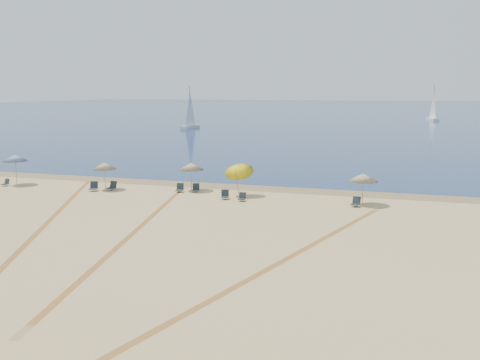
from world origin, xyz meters
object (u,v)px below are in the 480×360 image
object	(u,v)px
chair_7	(356,202)
sailboat_2	(190,116)
umbrella_1	(104,166)
chair_3	(180,188)
sailboat_1	(433,110)
umbrella_2	(191,166)
chair_1	(94,187)
chair_4	(196,188)
chair_2	(112,186)
umbrella_3	(239,169)
chair_0	(6,183)
umbrella_0	(15,158)
chair_6	(242,197)
chair_5	(225,195)
umbrella_4	(363,177)

from	to	relation	value
chair_7	sailboat_2	world-z (taller)	sailboat_2
umbrella_1	chair_3	distance (m)	6.47
sailboat_1	umbrella_2	bearing A→B (deg)	-116.74
umbrella_2	chair_7	world-z (taller)	umbrella_2
chair_1	chair_4	size ratio (longest dim) A/B	1.13
sailboat_1	chair_2	bearing A→B (deg)	-119.44
umbrella_3	umbrella_2	bearing A→B (deg)	166.74
chair_7	chair_4	bearing A→B (deg)	-176.10
chair_0	chair_3	distance (m)	15.15
chair_1	chair_7	bearing A→B (deg)	-18.76
chair_0	chair_2	distance (m)	9.60
chair_0	chair_7	distance (m)	28.76
chair_4	sailboat_1	bearing A→B (deg)	56.95
umbrella_1	chair_1	distance (m)	1.88
umbrella_0	chair_1	xyz separation A→B (m)	(7.92, -0.66, -1.94)
chair_4	chair_6	size ratio (longest dim) A/B	1.25
umbrella_1	sailboat_2	world-z (taller)	sailboat_2
umbrella_0	umbrella_1	world-z (taller)	umbrella_0
chair_7	sailboat_2	xyz separation A→B (m)	(-39.27, 66.21, 2.37)
chair_1	sailboat_2	xyz separation A→B (m)	(-18.79, 66.47, 2.34)
umbrella_1	chair_5	bearing A→B (deg)	-4.46
chair_4	sailboat_2	world-z (taller)	sailboat_2
umbrella_1	chair_4	distance (m)	7.69
chair_0	chair_5	xyz separation A→B (m)	(19.32, 0.26, 0.03)
chair_4	sailboat_2	xyz separation A→B (m)	(-26.76, 64.47, 2.38)
chair_4	chair_7	world-z (taller)	chair_7
chair_6	chair_1	bearing A→B (deg)	175.64
umbrella_1	umbrella_4	world-z (taller)	umbrella_1
chair_7	sailboat_1	xyz separation A→B (m)	(12.20, 112.87, 2.57)
umbrella_3	sailboat_1	xyz separation A→B (m)	(21.03, 111.60, 0.80)
chair_1	chair_7	world-z (taller)	chair_1
umbrella_3	chair_4	xyz separation A→B (m)	(-3.68, 0.47, -1.78)
umbrella_0	chair_6	bearing A→B (deg)	-2.60
umbrella_0	sailboat_1	world-z (taller)	sailboat_1
umbrella_3	chair_3	bearing A→B (deg)	179.30
chair_3	umbrella_1	bearing A→B (deg)	173.92
umbrella_4	sailboat_2	xyz separation A→B (m)	(-39.64, 65.33, 0.75)
umbrella_1	chair_2	size ratio (longest dim) A/B	3.00
sailboat_2	chair_0	bearing A→B (deg)	-73.82
umbrella_0	umbrella_2	world-z (taller)	umbrella_0
chair_6	sailboat_2	bearing A→B (deg)	111.94
umbrella_1	chair_4	world-z (taller)	umbrella_1
chair_5	sailboat_1	size ratio (longest dim) A/B	0.08
umbrella_0	sailboat_2	bearing A→B (deg)	99.38
chair_0	chair_7	bearing A→B (deg)	12.80
sailboat_1	sailboat_2	distance (m)	69.47
umbrella_2	umbrella_4	xyz separation A→B (m)	(13.48, -1.40, -0.02)
chair_4	umbrella_1	bearing A→B (deg)	168.31
chair_1	chair_5	bearing A→B (deg)	-19.35
chair_0	chair_7	world-z (taller)	chair_7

